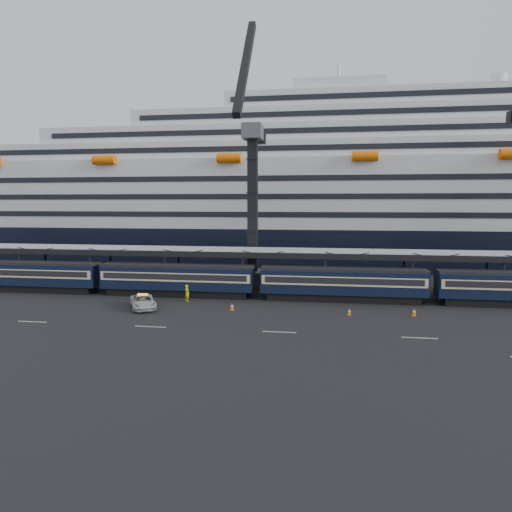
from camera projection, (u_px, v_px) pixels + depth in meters
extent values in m
plane|color=black|center=(433.00, 326.00, 42.40)|extent=(260.00, 260.00, 0.00)
cube|color=beige|center=(32.00, 322.00, 44.06)|extent=(3.00, 0.15, 0.02)
cube|color=beige|center=(151.00, 327.00, 42.29)|extent=(3.00, 0.15, 0.02)
cube|color=beige|center=(279.00, 332.00, 40.53)|extent=(3.00, 0.15, 0.02)
cube|color=beige|center=(420.00, 338.00, 38.77)|extent=(3.00, 0.15, 0.02)
cube|color=black|center=(29.00, 288.00, 59.23)|extent=(17.48, 2.40, 0.90)
cube|color=black|center=(29.00, 274.00, 59.02)|extent=(19.00, 2.80, 2.70)
cube|color=beige|center=(29.00, 272.00, 58.99)|extent=(18.62, 2.92, 1.05)
cube|color=black|center=(28.00, 271.00, 58.98)|extent=(17.86, 2.98, 0.70)
cube|color=black|center=(28.00, 263.00, 58.85)|extent=(19.00, 2.50, 0.35)
cube|color=black|center=(178.00, 292.00, 56.29)|extent=(17.48, 2.40, 0.90)
cube|color=black|center=(177.00, 278.00, 56.08)|extent=(19.00, 2.80, 2.70)
cube|color=beige|center=(177.00, 275.00, 56.05)|extent=(18.62, 2.92, 1.05)
cube|color=black|center=(177.00, 275.00, 56.04)|extent=(17.86, 2.98, 0.70)
cube|color=black|center=(177.00, 266.00, 55.91)|extent=(19.00, 2.50, 0.35)
cube|color=black|center=(342.00, 297.00, 53.35)|extent=(17.48, 2.40, 0.90)
cube|color=black|center=(342.00, 282.00, 53.14)|extent=(19.00, 2.80, 2.70)
cube|color=beige|center=(342.00, 280.00, 53.11)|extent=(18.62, 2.92, 1.05)
cube|color=black|center=(342.00, 279.00, 53.10)|extent=(17.86, 2.98, 0.70)
cube|color=black|center=(343.00, 269.00, 52.97)|extent=(19.00, 2.50, 0.35)
cube|color=#9A9DA2|center=(408.00, 253.00, 55.53)|extent=(130.00, 6.00, 0.25)
cube|color=black|center=(413.00, 258.00, 52.62)|extent=(130.00, 0.25, 0.70)
cube|color=black|center=(404.00, 252.00, 58.51)|extent=(130.00, 0.25, 0.70)
cube|color=black|center=(20.00, 269.00, 60.44)|extent=(0.25, 0.25, 5.40)
cube|color=black|center=(46.00, 264.00, 65.94)|extent=(0.25, 0.25, 5.40)
cube|color=black|center=(91.00, 271.00, 58.97)|extent=(0.25, 0.25, 5.40)
cube|color=black|center=(111.00, 265.00, 64.47)|extent=(0.25, 0.25, 5.40)
cube|color=black|center=(165.00, 272.00, 57.50)|extent=(0.25, 0.25, 5.40)
cube|color=black|center=(179.00, 266.00, 63.00)|extent=(0.25, 0.25, 5.40)
cube|color=black|center=(243.00, 274.00, 56.03)|extent=(0.25, 0.25, 5.40)
cube|color=black|center=(250.00, 268.00, 61.53)|extent=(0.25, 0.25, 5.40)
cube|color=black|center=(325.00, 276.00, 54.56)|extent=(0.25, 0.25, 5.40)
cube|color=black|center=(325.00, 269.00, 60.06)|extent=(0.25, 0.25, 5.40)
cube|color=black|center=(412.00, 278.00, 53.09)|extent=(0.25, 0.25, 5.40)
cube|color=black|center=(404.00, 271.00, 58.60)|extent=(0.25, 0.25, 5.40)
cube|color=black|center=(503.00, 280.00, 51.62)|extent=(0.25, 0.25, 5.40)
cube|color=black|center=(486.00, 273.00, 57.13)|extent=(0.25, 0.25, 5.40)
cube|color=black|center=(378.00, 245.00, 87.19)|extent=(200.00, 28.00, 7.00)
cube|color=silver|center=(379.00, 195.00, 86.09)|extent=(190.00, 26.88, 12.00)
cube|color=silver|center=(381.00, 154.00, 85.22)|extent=(160.00, 24.64, 3.00)
cube|color=black|center=(390.00, 146.00, 73.06)|extent=(153.60, 0.12, 0.90)
cube|color=silver|center=(381.00, 138.00, 84.87)|extent=(124.00, 21.84, 3.00)
cube|color=black|center=(389.00, 128.00, 74.09)|extent=(119.04, 0.12, 0.90)
cube|color=silver|center=(382.00, 121.00, 84.52)|extent=(90.00, 19.04, 3.00)
cube|color=black|center=(389.00, 111.00, 75.12)|extent=(86.40, 0.12, 0.90)
cube|color=silver|center=(382.00, 105.00, 84.17)|extent=(56.00, 16.24, 3.00)
cube|color=black|center=(388.00, 94.00, 76.15)|extent=(53.76, 0.12, 0.90)
cube|color=silver|center=(338.00, 92.00, 85.06)|extent=(16.00, 12.00, 2.50)
cylinder|color=silver|center=(498.00, 84.00, 80.89)|extent=(2.80, 2.80, 3.00)
cylinder|color=#FF6A08|center=(104.00, 160.00, 78.67)|extent=(4.00, 1.60, 1.60)
cylinder|color=#FF6A08|center=(229.00, 158.00, 75.44)|extent=(4.00, 1.60, 1.60)
cylinder|color=#FF6A08|center=(365.00, 156.00, 72.21)|extent=(4.00, 1.60, 1.60)
cube|color=#4A4C51|center=(253.00, 278.00, 63.89)|extent=(4.50, 4.50, 2.00)
cube|color=black|center=(253.00, 206.00, 62.73)|extent=(1.30, 1.30, 18.00)
cube|color=#4A4C51|center=(253.00, 132.00, 61.57)|extent=(2.60, 3.20, 2.00)
cube|color=black|center=(245.00, 66.00, 55.09)|extent=(0.90, 12.26, 14.37)
cube|color=black|center=(255.00, 134.00, 64.05)|extent=(0.90, 5.04, 0.90)
cube|color=black|center=(258.00, 138.00, 66.55)|extent=(2.20, 1.60, 1.60)
imported|color=#B1B2B8|center=(143.00, 302.00, 49.51)|extent=(4.65, 5.85, 1.48)
imported|color=#E4EA0C|center=(187.00, 293.00, 53.22)|extent=(0.84, 0.79, 1.93)
cube|color=#FF6A08|center=(232.00, 310.00, 48.87)|extent=(0.41, 0.41, 0.04)
cone|color=#FF6A08|center=(232.00, 306.00, 48.82)|extent=(0.34, 0.34, 0.78)
cylinder|color=white|center=(232.00, 306.00, 48.82)|extent=(0.29, 0.29, 0.13)
cube|color=#FF6A08|center=(349.00, 315.00, 46.71)|extent=(0.36, 0.36, 0.04)
cone|color=#FF6A08|center=(349.00, 311.00, 46.67)|extent=(0.30, 0.30, 0.68)
cylinder|color=white|center=(349.00, 311.00, 46.67)|extent=(0.26, 0.26, 0.11)
cube|color=#FF6A08|center=(414.00, 316.00, 46.41)|extent=(0.41, 0.41, 0.04)
cone|color=#FF6A08|center=(414.00, 312.00, 46.36)|extent=(0.35, 0.35, 0.78)
cylinder|color=white|center=(414.00, 312.00, 46.36)|extent=(0.29, 0.29, 0.13)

